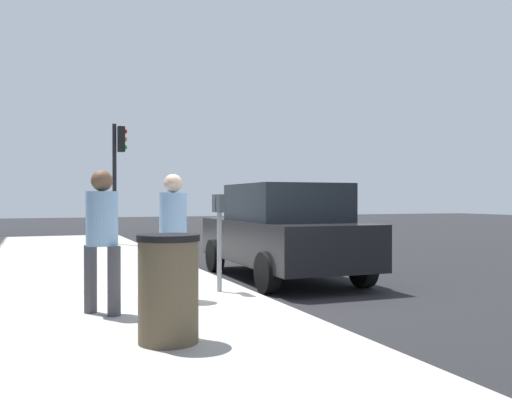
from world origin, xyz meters
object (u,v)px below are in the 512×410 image
Objects in this scene: pedestrian_at_meter at (173,227)px; parked_sedan_near at (283,231)px; parking_meter at (219,222)px; traffic_signal at (118,163)px; trash_bin at (168,288)px; pedestrian_bystander at (102,230)px.

parked_sedan_near is (2.10, -2.59, -0.23)m from pedestrian_at_meter.
parked_sedan_near is (1.75, -1.82, -0.27)m from parking_meter.
parked_sedan_near is at bearing -165.48° from traffic_signal.
parked_sedan_near is 1.23× the size of traffic_signal.
trash_bin is at bearing 143.72° from parked_sedan_near.
parking_meter is 1.40× the size of trash_bin.
trash_bin is (-2.55, 1.34, -0.51)m from parking_meter.
traffic_signal reaches higher than pedestrian_bystander.
pedestrian_bystander reaches higher than parked_sedan_near.
pedestrian_at_meter is 1.19m from pedestrian_bystander.
pedestrian_at_meter reaches higher than trash_bin.
parking_meter is 0.32× the size of parked_sedan_near.
traffic_signal is (9.67, -0.63, 1.45)m from pedestrian_at_meter.
pedestrian_at_meter is 3.34m from parked_sedan_near.
parking_meter is 9.42m from traffic_signal.
traffic_signal reaches higher than trash_bin.
pedestrian_at_meter reaches higher than parking_meter.
parked_sedan_near is 7.99m from traffic_signal.
parked_sedan_near is (2.75, -3.58, -0.23)m from pedestrian_bystander.
pedestrian_at_meter is 1.66× the size of trash_bin.
pedestrian_at_meter is at bearing 129.12° from parked_sedan_near.
trash_bin is (-2.19, 0.57, -0.47)m from pedestrian_at_meter.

